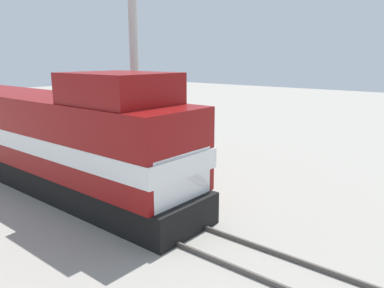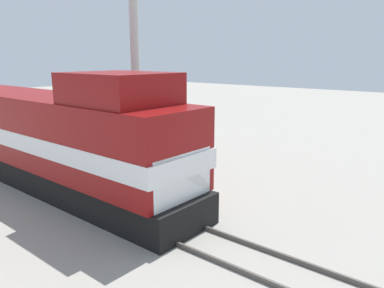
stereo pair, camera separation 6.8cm
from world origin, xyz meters
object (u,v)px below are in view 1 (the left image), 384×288
Objects in this scene: utility_pole at (134,53)px; vendor_umbrella at (167,122)px; billboard_sign at (149,127)px; bicycle at (180,162)px; person_bystander at (173,161)px; locomotive at (55,139)px.

vendor_umbrella is (1.50, -0.84, -3.74)m from utility_pole.
bicycle is (1.16, -1.08, -1.91)m from billboard_sign.
utility_pole is at bearing 87.08° from bicycle.
utility_pole is 7.38× the size of person_bystander.
billboard_sign is at bearing 83.29° from person_bystander.
locomotive is 8.39× the size of bicycle.
utility_pole is at bearing 78.16° from person_bystander.
bicycle is (5.60, -2.39, -1.87)m from locomotive.
locomotive is at bearing 173.91° from vendor_umbrella.
bicycle is at bearing -74.83° from utility_pole.
utility_pole is 4.00m from billboard_sign.
billboard_sign is 2.33m from person_bystander.
vendor_umbrella is (6.41, -0.68, -0.01)m from locomotive.
utility_pole reaches higher than locomotive.
billboard_sign is at bearing 118.94° from bicycle.
vendor_umbrella is at bearing 46.45° from bicycle.
locomotive is 6.44m from vendor_umbrella.
billboard_sign is 1.52× the size of bicycle.
billboard_sign is 2.48m from bicycle.
person_bystander is (-2.19, -2.48, -1.34)m from vendor_umbrella.
utility_pole is at bearing 150.85° from vendor_umbrella.
locomotive is 5.44m from person_bystander.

